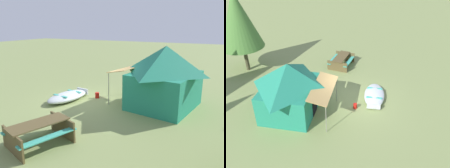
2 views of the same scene
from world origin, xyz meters
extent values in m
plane|color=#849454|center=(0.00, 0.00, 0.00)|extent=(80.00, 80.00, 0.00)
ellipsoid|color=silver|center=(0.39, -1.32, 0.20)|extent=(2.59, 1.49, 0.40)
ellipsoid|color=#46494A|center=(0.39, -1.32, 0.23)|extent=(2.38, 1.33, 0.14)
cube|color=#43B59F|center=(0.88, -1.39, 0.36)|extent=(0.26, 0.90, 0.04)
cube|color=#43B59F|center=(-0.10, -1.26, 0.36)|extent=(0.26, 0.90, 0.04)
cube|color=silver|center=(-0.73, -1.17, 0.22)|extent=(0.18, 0.75, 0.30)
cube|color=#228767|center=(-0.89, 3.29, 0.82)|extent=(3.51, 3.06, 1.64)
pyramid|color=#228767|center=(-0.89, 3.29, 2.24)|extent=(3.79, 3.30, 1.22)
cube|color=black|center=(-1.10, 2.00, 0.69)|extent=(0.75, 0.15, 1.31)
cube|color=tan|center=(-1.19, 1.51, 1.69)|extent=(2.95, 1.45, 0.24)
cylinder|color=gray|center=(0.04, 0.87, 0.78)|extent=(0.04, 0.04, 1.55)
cylinder|color=gray|center=(-2.55, 1.30, 0.78)|extent=(0.04, 0.04, 1.55)
cube|color=brown|center=(4.42, 0.66, 0.73)|extent=(2.04, 1.33, 0.04)
cube|color=#42B79D|center=(4.62, 1.22, 0.47)|extent=(1.88, 0.87, 0.04)
cube|color=#42B79D|center=(4.23, 0.10, 0.47)|extent=(1.88, 0.87, 0.04)
cube|color=brown|center=(5.23, 0.38, 0.36)|extent=(0.53, 1.39, 0.71)
cube|color=brown|center=(3.62, 0.94, 0.36)|extent=(0.53, 1.39, 0.71)
cube|color=#2B825F|center=(-0.10, 1.92, 0.15)|extent=(0.39, 0.55, 0.30)
cylinder|color=red|center=(-0.62, -0.17, 0.15)|extent=(0.26, 0.26, 0.29)
cylinder|color=#46422B|center=(3.71, 7.25, 0.87)|extent=(0.25, 0.25, 1.75)
cone|color=#477732|center=(3.71, 7.25, 3.58)|extent=(2.81, 2.81, 3.67)
camera|label=1|loc=(9.39, 5.80, 3.78)|focal=37.03mm
camera|label=2|loc=(-11.47, 0.52, 8.34)|focal=39.28mm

